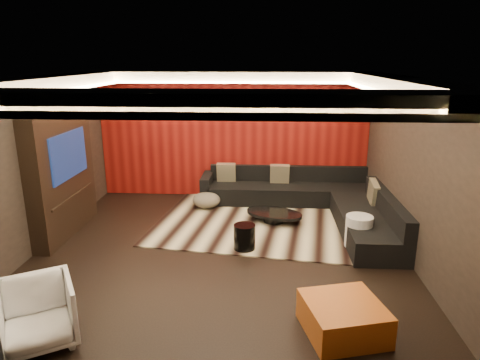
# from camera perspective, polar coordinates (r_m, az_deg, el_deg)

# --- Properties ---
(floor) EXTENTS (6.00, 6.00, 0.02)m
(floor) POSITION_cam_1_polar(r_m,az_deg,el_deg) (7.21, -2.71, -9.42)
(floor) COLOR black
(floor) RESTS_ON ground
(ceiling) EXTENTS (6.00, 6.00, 0.02)m
(ceiling) POSITION_cam_1_polar(r_m,az_deg,el_deg) (6.52, -3.04, 13.60)
(ceiling) COLOR silver
(ceiling) RESTS_ON ground
(wall_back) EXTENTS (6.00, 0.02, 2.80)m
(wall_back) POSITION_cam_1_polar(r_m,az_deg,el_deg) (9.65, -0.92, 5.96)
(wall_back) COLOR black
(wall_back) RESTS_ON ground
(wall_left) EXTENTS (0.02, 6.00, 2.80)m
(wall_left) POSITION_cam_1_polar(r_m,az_deg,el_deg) (7.66, -25.87, 1.70)
(wall_left) COLOR black
(wall_left) RESTS_ON ground
(wall_right) EXTENTS (0.02, 6.00, 2.80)m
(wall_right) POSITION_cam_1_polar(r_m,az_deg,el_deg) (7.06, 22.21, 1.03)
(wall_right) COLOR black
(wall_right) RESTS_ON ground
(red_feature_wall) EXTENTS (5.98, 0.05, 2.78)m
(red_feature_wall) POSITION_cam_1_polar(r_m,az_deg,el_deg) (9.61, -0.93, 5.92)
(red_feature_wall) COLOR #6B0C0A
(red_feature_wall) RESTS_ON ground
(soffit_back) EXTENTS (6.00, 0.60, 0.22)m
(soffit_back) POSITION_cam_1_polar(r_m,az_deg,el_deg) (9.21, -1.10, 13.56)
(soffit_back) COLOR silver
(soffit_back) RESTS_ON ground
(soffit_front) EXTENTS (6.00, 0.60, 0.22)m
(soffit_front) POSITION_cam_1_polar(r_m,az_deg,el_deg) (3.86, -7.55, 10.08)
(soffit_front) COLOR silver
(soffit_front) RESTS_ON ground
(soffit_left) EXTENTS (0.60, 4.80, 0.22)m
(soffit_left) POSITION_cam_1_polar(r_m,az_deg,el_deg) (7.33, -24.95, 11.50)
(soffit_left) COLOR silver
(soffit_left) RESTS_ON ground
(soffit_right) EXTENTS (0.60, 4.80, 0.22)m
(soffit_right) POSITION_cam_1_polar(r_m,az_deg,el_deg) (6.77, 20.83, 11.69)
(soffit_right) COLOR silver
(soffit_right) RESTS_ON ground
(cove_back) EXTENTS (4.80, 0.08, 0.04)m
(cove_back) POSITION_cam_1_polar(r_m,az_deg,el_deg) (8.87, -1.28, 12.88)
(cove_back) COLOR #FFD899
(cove_back) RESTS_ON ground
(cove_front) EXTENTS (4.80, 0.08, 0.04)m
(cove_front) POSITION_cam_1_polar(r_m,az_deg,el_deg) (4.20, -6.63, 9.35)
(cove_front) COLOR #FFD899
(cove_front) RESTS_ON ground
(cove_left) EXTENTS (0.08, 4.80, 0.04)m
(cove_left) POSITION_cam_1_polar(r_m,az_deg,el_deg) (7.18, -22.43, 10.99)
(cove_left) COLOR #FFD899
(cove_left) RESTS_ON ground
(cove_right) EXTENTS (0.08, 4.80, 0.04)m
(cove_right) POSITION_cam_1_polar(r_m,az_deg,el_deg) (6.69, 17.92, 11.13)
(cove_right) COLOR #FFD899
(cove_right) RESTS_ON ground
(tv_surround) EXTENTS (0.30, 2.00, 2.20)m
(tv_surround) POSITION_cam_1_polar(r_m,az_deg,el_deg) (8.17, -22.65, 0.71)
(tv_surround) COLOR black
(tv_surround) RESTS_ON ground
(tv_screen) EXTENTS (0.04, 1.30, 0.80)m
(tv_screen) POSITION_cam_1_polar(r_m,az_deg,el_deg) (8.02, -21.88, 3.10)
(tv_screen) COLOR black
(tv_screen) RESTS_ON ground
(tv_shelf) EXTENTS (0.04, 1.60, 0.04)m
(tv_shelf) POSITION_cam_1_polar(r_m,az_deg,el_deg) (8.20, -21.35, -2.00)
(tv_shelf) COLOR black
(tv_shelf) RESTS_ON ground
(rug) EXTENTS (4.37, 3.51, 0.02)m
(rug) POSITION_cam_1_polar(r_m,az_deg,el_deg) (8.32, 3.03, -5.68)
(rug) COLOR beige
(rug) RESTS_ON floor
(coffee_table) EXTENTS (1.45, 1.45, 0.19)m
(coffee_table) POSITION_cam_1_polar(r_m,az_deg,el_deg) (8.34, 4.56, -4.89)
(coffee_table) COLOR black
(coffee_table) RESTS_ON rug
(drum_stool) EXTENTS (0.47, 0.47, 0.42)m
(drum_stool) POSITION_cam_1_polar(r_m,az_deg,el_deg) (7.13, 0.60, -7.57)
(drum_stool) COLOR black
(drum_stool) RESTS_ON rug
(striped_pouf) EXTENTS (0.64, 0.64, 0.32)m
(striped_pouf) POSITION_cam_1_polar(r_m,az_deg,el_deg) (9.09, -4.48, -2.66)
(striped_pouf) COLOR #BFB194
(striped_pouf) RESTS_ON rug
(white_side_table) EXTENTS (0.59, 0.59, 0.56)m
(white_side_table) POSITION_cam_1_polar(r_m,az_deg,el_deg) (7.46, 15.53, -6.68)
(white_side_table) COLOR silver
(white_side_table) RESTS_ON floor
(orange_ottoman) EXTENTS (1.04, 1.04, 0.38)m
(orange_ottoman) POSITION_cam_1_polar(r_m,az_deg,el_deg) (5.32, 13.60, -17.43)
(orange_ottoman) COLOR #903812
(orange_ottoman) RESTS_ON floor
(armchair) EXTENTS (1.08, 1.08, 0.73)m
(armchair) POSITION_cam_1_polar(r_m,az_deg,el_deg) (5.41, -25.47, -15.84)
(armchair) COLOR white
(armchair) RESTS_ON floor
(sectional_sofa) EXTENTS (3.65, 3.50, 0.75)m
(sectional_sofa) POSITION_cam_1_polar(r_m,az_deg,el_deg) (8.85, 9.82, -2.81)
(sectional_sofa) COLOR black
(sectional_sofa) RESTS_ON floor
(throw_pillows) EXTENTS (3.19, 1.66, 0.50)m
(throw_pillows) POSITION_cam_1_polar(r_m,az_deg,el_deg) (9.08, 6.55, 0.16)
(throw_pillows) COLOR beige
(throw_pillows) RESTS_ON sectional_sofa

